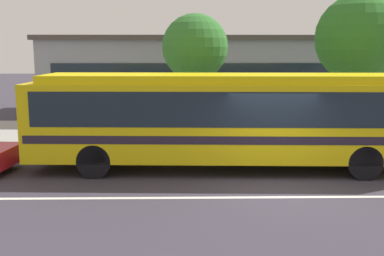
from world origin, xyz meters
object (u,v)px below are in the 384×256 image
at_px(pedestrian_waiting_near_sign, 381,122).
at_px(street_tree_near_stop, 195,48).
at_px(bus_stop_sign, 328,104).
at_px(street_tree_mid_block, 360,38).
at_px(transit_bus, 224,115).

height_order(pedestrian_waiting_near_sign, street_tree_near_stop, street_tree_near_stop).
height_order(bus_stop_sign, street_tree_near_stop, street_tree_near_stop).
bearing_deg(street_tree_mid_block, bus_stop_sign, -131.89).
relative_size(transit_bus, bus_stop_sign, 4.57).
bearing_deg(street_tree_mid_block, street_tree_near_stop, -179.49).
bearing_deg(pedestrian_waiting_near_sign, transit_bus, -158.68).
relative_size(street_tree_near_stop, street_tree_mid_block, 0.87).
height_order(pedestrian_waiting_near_sign, bus_stop_sign, bus_stop_sign).
height_order(transit_bus, bus_stop_sign, transit_bus).
distance_m(bus_stop_sign, street_tree_near_stop, 5.39).
relative_size(transit_bus, street_tree_near_stop, 2.40).
relative_size(pedestrian_waiting_near_sign, street_tree_mid_block, 0.30).
distance_m(street_tree_near_stop, street_tree_mid_block, 6.38).
bearing_deg(bus_stop_sign, street_tree_mid_block, 48.11).
distance_m(pedestrian_waiting_near_sign, bus_stop_sign, 2.14).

